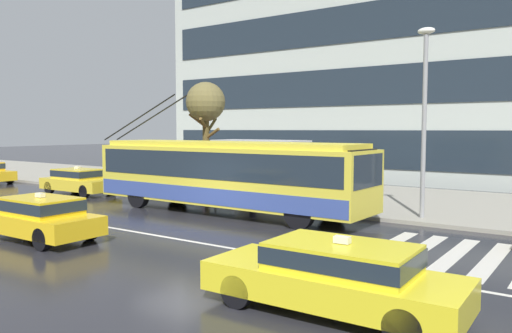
% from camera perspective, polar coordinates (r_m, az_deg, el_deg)
% --- Properties ---
extents(ground_plane, '(160.00, 160.00, 0.00)m').
position_cam_1_polar(ground_plane, '(16.84, -8.57, -6.97)').
color(ground_plane, '#25252B').
extents(sidewalk_slab, '(80.00, 10.00, 0.14)m').
position_cam_1_polar(sidewalk_slab, '(24.91, 7.42, -3.14)').
color(sidewalk_slab, gray).
rests_on(sidewalk_slab, ground_plane).
extents(crosswalk_stripe_edge_near, '(0.44, 4.40, 0.01)m').
position_cam_1_polar(crosswalk_stripe_edge_near, '(14.69, 14.53, -8.71)').
color(crosswalk_stripe_edge_near, beige).
rests_on(crosswalk_stripe_edge_near, ground_plane).
extents(crosswalk_stripe_inner_a, '(0.44, 4.40, 0.01)m').
position_cam_1_polar(crosswalk_stripe_inner_a, '(14.41, 17.93, -9.03)').
color(crosswalk_stripe_inner_a, beige).
rests_on(crosswalk_stripe_inner_a, ground_plane).
extents(crosswalk_stripe_center, '(0.44, 4.40, 0.01)m').
position_cam_1_polar(crosswalk_stripe_center, '(14.18, 21.45, -9.33)').
color(crosswalk_stripe_center, beige).
rests_on(crosswalk_stripe_center, ground_plane).
extents(crosswalk_stripe_inner_b, '(0.44, 4.40, 0.01)m').
position_cam_1_polar(crosswalk_stripe_inner_b, '(14.01, 25.08, -9.61)').
color(crosswalk_stripe_inner_b, beige).
rests_on(crosswalk_stripe_inner_b, ground_plane).
extents(lane_centre_line, '(72.00, 0.14, 0.01)m').
position_cam_1_polar(lane_centre_line, '(16.01, -11.55, -7.58)').
color(lane_centre_line, silver).
rests_on(lane_centre_line, ground_plane).
extents(trolleybus, '(12.88, 2.79, 4.70)m').
position_cam_1_polar(trolleybus, '(19.62, -3.41, -0.81)').
color(trolleybus, yellow).
rests_on(trolleybus, ground_plane).
extents(taxi_oncoming_far, '(4.67, 1.84, 1.39)m').
position_cam_1_polar(taxi_oncoming_far, '(9.23, 9.01, -11.91)').
color(taxi_oncoming_far, yellow).
rests_on(taxi_oncoming_far, ground_plane).
extents(taxi_oncoming_near, '(4.23, 1.80, 1.39)m').
position_cam_1_polar(taxi_oncoming_near, '(16.26, -23.37, -5.16)').
color(taxi_oncoming_near, yellow).
rests_on(taxi_oncoming_near, ground_plane).
extents(taxi_queued_behind_bus, '(4.24, 1.84, 1.39)m').
position_cam_1_polar(taxi_queued_behind_bus, '(26.85, -19.40, -1.46)').
color(taxi_queued_behind_bus, yellow).
rests_on(taxi_queued_behind_bus, ground_plane).
extents(bus_shelter, '(4.24, 1.74, 2.64)m').
position_cam_1_polar(bus_shelter, '(22.33, 0.80, 1.32)').
color(bus_shelter, gray).
rests_on(bus_shelter, sidewalk_slab).
extents(pedestrian_at_shelter, '(1.23, 1.23, 1.93)m').
position_cam_1_polar(pedestrian_at_shelter, '(24.91, -5.96, 0.52)').
color(pedestrian_at_shelter, '#53444C').
rests_on(pedestrian_at_shelter, sidewalk_slab).
extents(pedestrian_approaching_curb, '(1.31, 1.31, 1.92)m').
position_cam_1_polar(pedestrian_approaching_curb, '(22.28, -0.60, 0.16)').
color(pedestrian_approaching_curb, '#2A2645').
rests_on(pedestrian_approaching_curb, sidewalk_slab).
extents(street_lamp, '(0.60, 0.32, 6.62)m').
position_cam_1_polar(street_lamp, '(18.59, 18.52, 6.48)').
color(street_lamp, gray).
rests_on(street_lamp, sidewalk_slab).
extents(street_tree_bare, '(1.97, 1.97, 5.47)m').
position_cam_1_polar(street_tree_bare, '(25.52, -5.71, 6.97)').
color(street_tree_bare, brown).
rests_on(street_tree_bare, sidewalk_slab).
extents(office_tower_corner_left, '(26.18, 11.13, 23.02)m').
position_cam_1_polar(office_tower_corner_left, '(37.69, 12.07, 16.82)').
color(office_tower_corner_left, '#AEB7AE').
rests_on(office_tower_corner_left, ground_plane).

